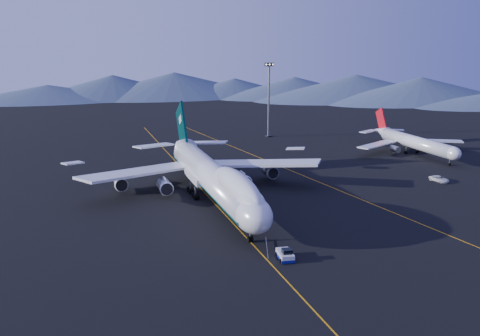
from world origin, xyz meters
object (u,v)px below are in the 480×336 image
object	(u,v)px
floodlight_mast	(269,100)
boeing_747	(212,176)
pushback_tug	(285,255)
service_van	(439,179)
second_jet	(413,142)

from	to	relation	value
floodlight_mast	boeing_747	bearing A→B (deg)	-119.33
pushback_tug	service_van	bearing A→B (deg)	38.10
service_van	floodlight_mast	distance (m)	79.06
floodlight_mast	second_jet	bearing A→B (deg)	-52.91
floodlight_mast	pushback_tug	bearing A→B (deg)	-109.40
boeing_747	floodlight_mast	bearing A→B (deg)	60.67
pushback_tug	second_jet	world-z (taller)	second_jet
service_van	floodlight_mast	bearing A→B (deg)	90.56
second_jet	service_van	bearing A→B (deg)	-121.82
boeing_747	second_jet	size ratio (longest dim) A/B	1.63
boeing_747	pushback_tug	size ratio (longest dim) A/B	15.26
boeing_747	pushback_tug	xyz separation A→B (m)	(3.00, -35.69, -5.20)
second_jet	service_van	size ratio (longest dim) A/B	8.47
pushback_tug	floodlight_mast	xyz separation A→B (m)	(38.71, 109.93, 13.30)
service_van	floodlight_mast	world-z (taller)	floodlight_mast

